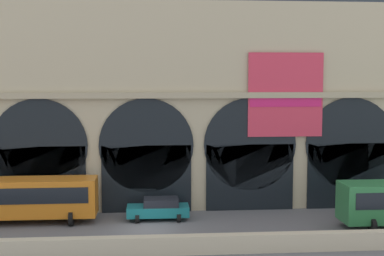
% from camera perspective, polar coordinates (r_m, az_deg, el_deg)
% --- Properties ---
extents(ground_plane, '(200.00, 200.00, 0.00)m').
position_cam_1_polar(ground_plane, '(35.81, -4.92, -10.96)').
color(ground_plane, slate).
extents(quay_parapet_wall, '(90.00, 0.70, 1.08)m').
position_cam_1_polar(quay_parapet_wall, '(31.02, -4.97, -12.53)').
color(quay_parapet_wall, beige).
rests_on(quay_parapet_wall, ground).
extents(station_building, '(48.71, 4.53, 19.49)m').
position_cam_1_polar(station_building, '(41.43, -4.92, 4.45)').
color(station_building, '#BCAD8C').
rests_on(station_building, ground).
extents(bus_midwest, '(11.00, 3.25, 3.10)m').
position_cam_1_polar(bus_midwest, '(39.02, -18.37, -7.15)').
color(bus_midwest, orange).
rests_on(bus_midwest, ground).
extents(car_center, '(4.40, 2.22, 1.55)m').
position_cam_1_polar(car_center, '(38.20, -3.61, -8.67)').
color(car_center, '#19727A').
rests_on(car_center, ground).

